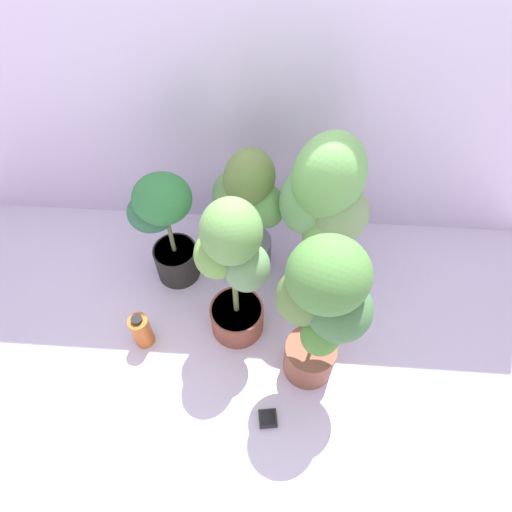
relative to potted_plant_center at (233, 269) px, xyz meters
The scene contains 9 objects.
ground_plane 0.52m from the potted_plant_center, 80.71° to the right, with size 8.00×8.00×0.00m, color silver.
mylar_back_wall 0.89m from the potted_plant_center, 88.60° to the left, with size 3.20×0.01×2.00m, color silver.
potted_plant_center is the anchor object (origin of this frame).
potted_plant_back_right 0.48m from the potted_plant_center, 38.43° to the left, with size 0.46×0.38×0.99m.
potted_plant_back_left 0.49m from the potted_plant_center, 139.56° to the left, with size 0.43×0.38×0.70m.
potted_plant_front_right 0.42m from the potted_plant_center, 29.10° to the right, with size 0.43×0.33×0.94m.
potted_plant_back_center 0.42m from the potted_plant_center, 85.62° to the left, with size 0.36×0.30×0.79m.
hygrometer_box 0.70m from the potted_plant_center, 68.60° to the right, with size 0.09×0.09×0.03m.
nutrient_bottle 0.62m from the potted_plant_center, 166.40° to the right, with size 0.09×0.09×0.22m.
Camera 1 is at (0.15, -0.96, 2.07)m, focal length 31.66 mm.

